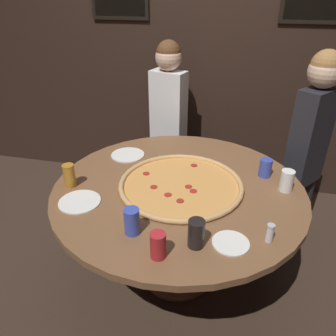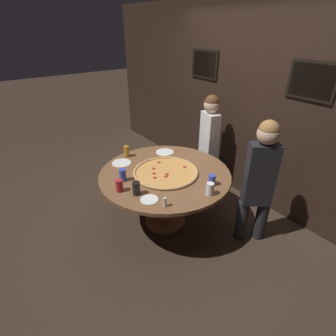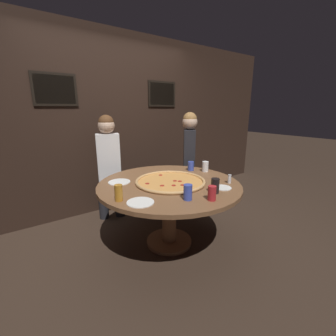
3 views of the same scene
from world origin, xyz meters
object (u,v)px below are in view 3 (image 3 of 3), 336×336
(white_plate_beside_cup, at_px, (140,202))
(drink_cup_far_right, at_px, (212,193))
(drink_cup_front_edge, at_px, (119,193))
(condiment_shaker, at_px, (229,179))
(white_plate_near_front, at_px, (222,188))
(diner_far_left, at_px, (109,162))
(dining_table, at_px, (169,194))
(drink_cup_far_left, at_px, (215,186))
(drink_cup_centre_back, at_px, (191,166))
(drink_cup_near_left, at_px, (188,192))
(white_plate_right_side, at_px, (119,182))
(drink_cup_by_shaker, at_px, (205,167))
(giant_pizza, at_px, (170,181))
(diner_side_right, at_px, (189,155))

(white_plate_beside_cup, bearing_deg, drink_cup_far_right, -29.90)
(drink_cup_front_edge, height_order, condiment_shaker, drink_cup_front_edge)
(white_plate_near_front, bearing_deg, diner_far_left, 113.60)
(white_plate_near_front, height_order, condiment_shaker, condiment_shaker)
(dining_table, distance_m, drink_cup_far_right, 0.64)
(drink_cup_far_left, height_order, white_plate_near_front, drink_cup_far_left)
(drink_cup_centre_back, bearing_deg, drink_cup_near_left, -132.34)
(white_plate_right_side, height_order, white_plate_near_front, same)
(drink_cup_by_shaker, distance_m, white_plate_right_side, 1.10)
(drink_cup_far_left, distance_m, condiment_shaker, 0.36)
(giant_pizza, height_order, drink_cup_near_left, drink_cup_near_left)
(drink_cup_by_shaker, bearing_deg, giant_pizza, -170.75)
(dining_table, height_order, drink_cup_centre_back, drink_cup_centre_back)
(giant_pizza, distance_m, white_plate_right_side, 0.56)
(drink_cup_far_right, distance_m, diner_side_right, 1.49)
(drink_cup_front_edge, bearing_deg, drink_cup_far_right, -34.38)
(diner_side_right, height_order, diner_far_left, diner_side_right)
(white_plate_right_side, relative_size, white_plate_near_front, 1.33)
(dining_table, relative_size, giant_pizza, 2.02)
(drink_cup_near_left, bearing_deg, drink_cup_by_shaker, 36.60)
(dining_table, height_order, drink_cup_far_left, drink_cup_far_left)
(diner_far_left, bearing_deg, drink_cup_near_left, 112.12)
(drink_cup_by_shaker, bearing_deg, diner_side_right, 70.55)
(white_plate_right_side, bearing_deg, condiment_shaker, -36.51)
(drink_cup_front_edge, bearing_deg, diner_far_left, 73.02)
(drink_cup_far_right, bearing_deg, white_plate_beside_cup, 150.10)
(condiment_shaker, distance_m, diner_far_left, 1.62)
(drink_cup_far_right, bearing_deg, giant_pizza, 91.12)
(white_plate_near_front, relative_size, condiment_shaker, 1.86)
(drink_cup_near_left, xyz_separation_m, drink_cup_far_right, (0.17, -0.13, -0.00))
(diner_side_right, bearing_deg, drink_cup_front_edge, -23.82)
(drink_cup_near_left, distance_m, white_plate_right_side, 0.86)
(drink_cup_by_shaker, height_order, white_plate_near_front, drink_cup_by_shaker)
(dining_table, relative_size, drink_cup_by_shaker, 11.68)
(giant_pizza, relative_size, drink_cup_by_shaker, 5.80)
(white_plate_beside_cup, bearing_deg, white_plate_near_front, -10.15)
(condiment_shaker, bearing_deg, drink_cup_far_right, -156.12)
(drink_cup_centre_back, bearing_deg, white_plate_right_side, 175.26)
(white_plate_right_side, relative_size, diner_far_left, 0.17)
(drink_cup_near_left, distance_m, drink_cup_front_edge, 0.60)
(drink_cup_front_edge, xyz_separation_m, white_plate_near_front, (0.99, -0.30, -0.07))
(white_plate_beside_cup, distance_m, white_plate_near_front, 0.87)
(white_plate_near_front, relative_size, diner_far_left, 0.12)
(drink_cup_front_edge, relative_size, diner_far_left, 0.10)
(drink_cup_by_shaker, height_order, white_plate_beside_cup, drink_cup_by_shaker)
(drink_cup_by_shaker, height_order, diner_far_left, diner_far_left)
(drink_cup_far_right, xyz_separation_m, condiment_shaker, (0.49, 0.22, -0.02))
(drink_cup_far_left, xyz_separation_m, white_plate_near_front, (0.16, 0.05, -0.07))
(drink_cup_near_left, bearing_deg, drink_cup_far_right, -38.32)
(giant_pizza, bearing_deg, white_plate_near_front, -53.63)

